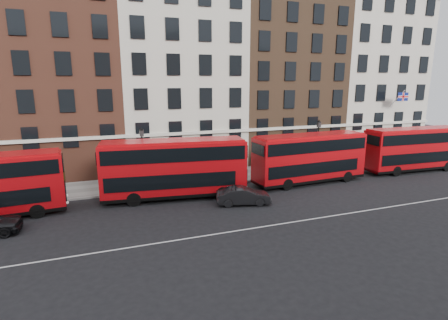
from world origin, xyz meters
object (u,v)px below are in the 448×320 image
object	(u,v)px
car_front	(243,196)
traffic_light	(394,145)
bus_b	(174,167)
bus_c	(309,157)
bus_d	(414,148)

from	to	relation	value
car_front	traffic_light	distance (m)	21.54
bus_b	bus_c	distance (m)	12.64
bus_b	bus_d	xyz separation A→B (m)	(25.37, -0.00, -0.11)
car_front	bus_c	bearing A→B (deg)	-52.97
bus_b	car_front	distance (m)	5.98
bus_b	bus_d	world-z (taller)	bus_b
traffic_light	bus_c	bearing A→B (deg)	-168.97
bus_b	bus_c	world-z (taller)	bus_b
bus_d	traffic_light	distance (m)	2.47
bus_c	traffic_light	bearing A→B (deg)	8.25
bus_d	bus_c	bearing A→B (deg)	-177.12
bus_c	bus_d	xyz separation A→B (m)	(12.73, 0.00, 0.00)
bus_c	bus_d	bearing A→B (deg)	-2.77
bus_b	bus_d	bearing A→B (deg)	7.24
bus_c	car_front	size ratio (longest dim) A/B	2.67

